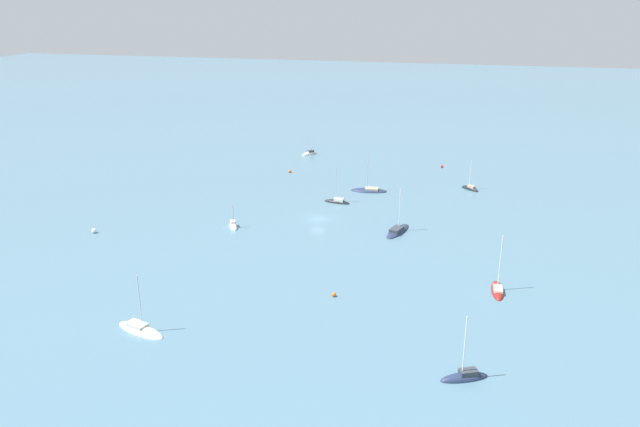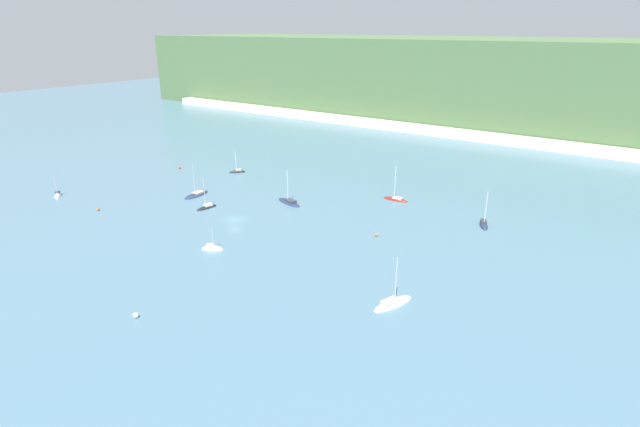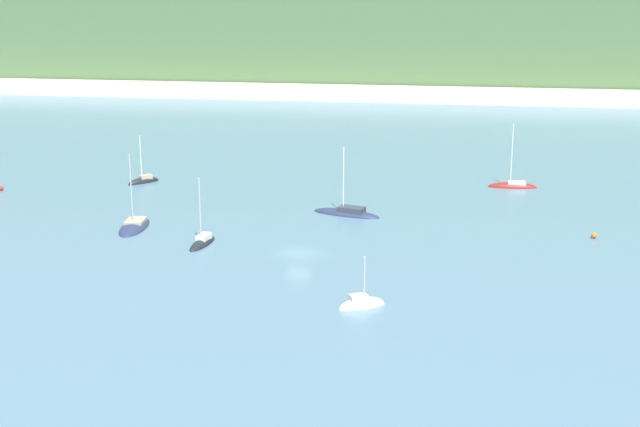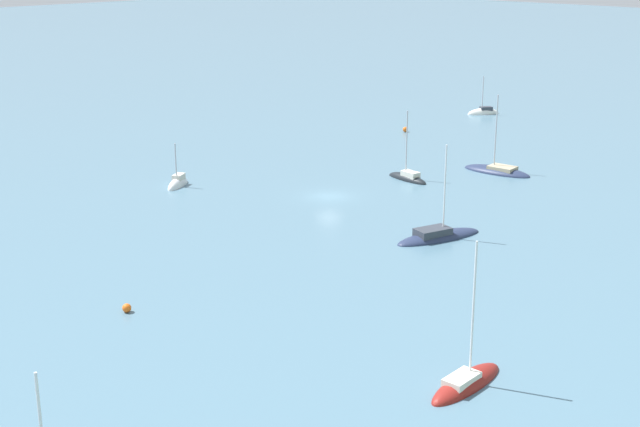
# 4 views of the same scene
# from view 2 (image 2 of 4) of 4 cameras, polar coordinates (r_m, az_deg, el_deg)

# --- Properties ---
(ground_plane) EXTENTS (600.00, 600.00, 0.00)m
(ground_plane) POSITION_cam_2_polar(r_m,az_deg,el_deg) (119.94, -9.75, -0.67)
(ground_plane) COLOR slate
(hillside_ridge) EXTENTS (368.55, 88.21, 37.63)m
(hillside_ridge) POSITION_cam_2_polar(r_m,az_deg,el_deg) (258.24, 17.78, 14.35)
(hillside_ridge) COLOR #4C6B42
(hillside_ridge) RESTS_ON ground_plane
(shore_town_strip) EXTENTS (313.27, 6.00, 3.46)m
(shore_town_strip) POSITION_cam_2_polar(r_m,az_deg,el_deg) (216.39, 13.18, 9.13)
(shore_town_strip) COLOR beige
(shore_town_strip) RESTS_ON ground_plane
(sailboat_0) EXTENTS (4.72, 8.44, 9.24)m
(sailboat_0) POSITION_cam_2_polar(r_m,az_deg,el_deg) (84.29, 8.31, -10.20)
(sailboat_0) COLOR white
(sailboat_0) RESTS_ON ground_plane
(sailboat_1) EXTENTS (2.42, 6.00, 8.47)m
(sailboat_1) POSITION_cam_2_polar(r_m,az_deg,el_deg) (128.66, -12.81, 0.66)
(sailboat_1) COLOR black
(sailboat_1) RESTS_ON ground_plane
(sailboat_2) EXTENTS (6.93, 2.16, 9.82)m
(sailboat_2) POSITION_cam_2_polar(r_m,az_deg,el_deg) (132.79, 8.64, 1.56)
(sailboat_2) COLOR maroon
(sailboat_2) RESTS_ON ground_plane
(sailboat_3) EXTENTS (3.74, 8.61, 9.70)m
(sailboat_3) POSITION_cam_2_polar(r_m,az_deg,el_deg) (139.12, -13.93, 2.06)
(sailboat_3) COLOR #232D4C
(sailboat_3) RESTS_ON ground_plane
(sailboat_4) EXTENTS (4.12, 6.17, 9.13)m
(sailboat_4) POSITION_cam_2_polar(r_m,az_deg,el_deg) (120.53, 18.19, -1.27)
(sailboat_4) COLOR #232D4C
(sailboat_4) RESTS_ON ground_plane
(sailboat_5) EXTENTS (4.59, 3.45, 5.72)m
(sailboat_5) POSITION_cam_2_polar(r_m,az_deg,el_deg) (104.84, -12.21, -4.01)
(sailboat_5) COLOR silver
(sailboat_5) RESTS_ON ground_plane
(sailboat_6) EXTENTS (5.16, 4.15, 6.88)m
(sailboat_6) POSITION_cam_2_polar(r_m,az_deg,el_deg) (151.89, -27.77, 1.81)
(sailboat_6) COLOR white
(sailboat_6) RESTS_ON ground_plane
(sailboat_7) EXTENTS (4.22, 4.62, 7.76)m
(sailboat_7) POSITION_cam_2_polar(r_m,az_deg,el_deg) (158.58, -9.43, 4.69)
(sailboat_7) COLOR black
(sailboat_7) RESTS_ON ground_plane
(sailboat_8) EXTENTS (9.25, 4.99, 9.21)m
(sailboat_8) POSITION_cam_2_polar(r_m,az_deg,el_deg) (129.36, -3.55, 1.25)
(sailboat_8) COLOR #232D4C
(sailboat_8) RESTS_ON ground_plane
(mooring_buoy_0) EXTENTS (0.89, 0.89, 0.89)m
(mooring_buoy_0) POSITION_cam_2_polar(r_m,az_deg,el_deg) (84.93, -20.31, -10.86)
(mooring_buoy_0) COLOR white
(mooring_buoy_0) RESTS_ON ground_plane
(mooring_buoy_1) EXTENTS (0.73, 0.73, 0.73)m
(mooring_buoy_1) POSITION_cam_2_polar(r_m,az_deg,el_deg) (135.42, -24.04, 0.45)
(mooring_buoy_1) COLOR orange
(mooring_buoy_1) RESTS_ON ground_plane
(mooring_buoy_2) EXTENTS (0.66, 0.66, 0.66)m
(mooring_buoy_2) POSITION_cam_2_polar(r_m,az_deg,el_deg) (109.36, 6.46, -2.45)
(mooring_buoy_2) COLOR orange
(mooring_buoy_2) RESTS_ON ground_plane
(mooring_buoy_3) EXTENTS (0.70, 0.70, 0.70)m
(mooring_buoy_3) POSITION_cam_2_polar(r_m,az_deg,el_deg) (166.73, -15.71, 5.06)
(mooring_buoy_3) COLOR red
(mooring_buoy_3) RESTS_ON ground_plane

